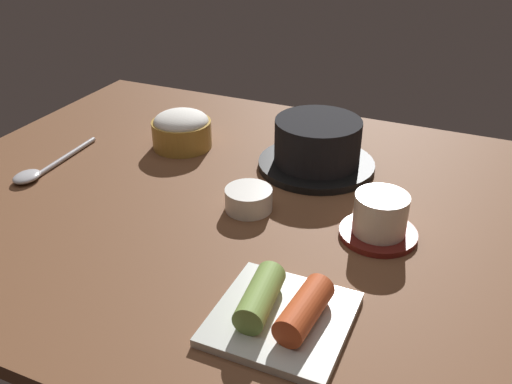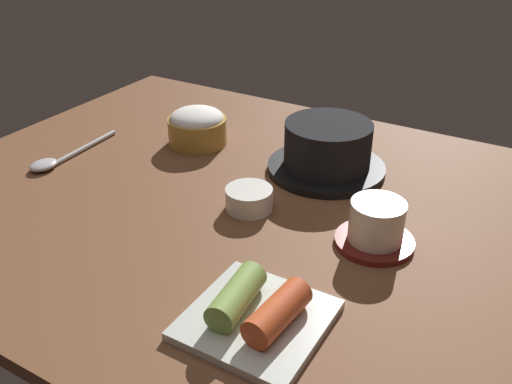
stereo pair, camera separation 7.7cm
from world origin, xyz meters
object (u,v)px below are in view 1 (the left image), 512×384
(stone_pot, at_px, (317,145))
(tea_cup_with_saucer, at_px, (380,218))
(spoon, at_px, (39,170))
(rice_bowl, at_px, (182,129))
(banchan_cup_center, at_px, (249,199))
(kimchi_plate, at_px, (282,311))

(stone_pot, xyz_separation_m, tea_cup_with_saucer, (0.14, -0.15, -0.01))
(spoon, bearing_deg, tea_cup_with_saucer, 4.62)
(spoon, bearing_deg, rice_bowl, 49.77)
(stone_pot, relative_size, banchan_cup_center, 2.79)
(rice_bowl, bearing_deg, tea_cup_with_saucer, -20.31)
(banchan_cup_center, relative_size, spoon, 0.37)
(rice_bowl, relative_size, banchan_cup_center, 1.53)
(banchan_cup_center, bearing_deg, rice_bowl, 142.99)
(stone_pot, distance_m, rice_bowl, 0.24)
(kimchi_plate, bearing_deg, tea_cup_with_saucer, 74.61)
(stone_pot, xyz_separation_m, rice_bowl, (-0.24, -0.02, -0.01))
(kimchi_plate, bearing_deg, banchan_cup_center, 123.05)
(banchan_cup_center, height_order, kimchi_plate, kimchi_plate)
(stone_pot, bearing_deg, banchan_cup_center, -105.87)
(tea_cup_with_saucer, distance_m, kimchi_plate, 0.21)
(banchan_cup_center, bearing_deg, tea_cup_with_saucer, 1.94)
(stone_pot, relative_size, rice_bowl, 1.83)
(banchan_cup_center, distance_m, kimchi_plate, 0.23)
(tea_cup_with_saucer, xyz_separation_m, spoon, (-0.53, -0.04, -0.02))
(rice_bowl, xyz_separation_m, tea_cup_with_saucer, (0.37, -0.14, -0.00))
(tea_cup_with_saucer, relative_size, banchan_cup_center, 1.52)
(rice_bowl, xyz_separation_m, kimchi_plate, (0.32, -0.34, -0.02))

